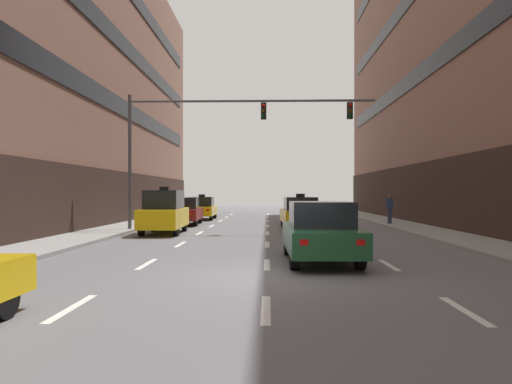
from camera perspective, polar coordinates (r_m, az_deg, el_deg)
name	(u,v)px	position (r m, az deg, el deg)	size (l,w,h in m)	color
ground_plane	(267,278)	(11.21, 1.30, -10.32)	(120.00, 120.00, 0.00)	slate
lane_stripe_l1_s3	(72,308)	(8.94, -21.41, -12.92)	(0.16, 2.00, 0.01)	silver
lane_stripe_l1_s4	(147,264)	(13.61, -13.08, -8.47)	(0.16, 2.00, 0.01)	silver
lane_stripe_l1_s5	(180,244)	(18.45, -9.13, -6.26)	(0.16, 2.00, 0.01)	silver
lane_stripe_l1_s6	(200,233)	(23.36, -6.85, -4.96)	(0.16, 2.00, 0.01)	silver
lane_stripe_l1_s7	(212,226)	(28.30, -5.37, -4.10)	(0.16, 2.00, 0.01)	silver
lane_stripe_l1_s8	(220,221)	(33.26, -4.33, -3.50)	(0.16, 2.00, 0.01)	silver
lane_stripe_l1_s9	(227,217)	(38.23, -3.57, -3.06)	(0.16, 2.00, 0.01)	silver
lane_stripe_l1_s10	(232,214)	(43.21, -2.97, -2.71)	(0.16, 2.00, 0.01)	silver
lane_stripe_l2_s3	(266,309)	(8.27, 1.20, -13.99)	(0.16, 2.00, 0.01)	silver
lane_stripe_l2_s4	(267,264)	(13.18, 1.33, -8.75)	(0.16, 2.00, 0.01)	silver
lane_stripe_l2_s5	(267,244)	(18.14, 1.39, -6.37)	(0.16, 2.00, 0.01)	silver
lane_stripe_l2_s6	(268,233)	(23.11, 1.42, -5.01)	(0.16, 2.00, 0.01)	silver
lane_stripe_l2_s7	(268,226)	(28.10, 1.44, -4.13)	(0.16, 2.00, 0.01)	silver
lane_stripe_l2_s8	(268,221)	(33.09, 1.46, -3.52)	(0.16, 2.00, 0.01)	silver
lane_stripe_l2_s9	(268,217)	(38.08, 1.47, -3.07)	(0.16, 2.00, 0.01)	silver
lane_stripe_l2_s10	(268,214)	(43.07, 1.48, -2.72)	(0.16, 2.00, 0.01)	silver
lane_stripe_l3_s3	(464,310)	(8.91, 23.91, -12.97)	(0.16, 2.00, 0.01)	silver
lane_stripe_l3_s4	(389,265)	(13.59, 15.77, -8.49)	(0.16, 2.00, 0.01)	silver
lane_stripe_l3_s5	(355,245)	(18.44, 11.93, -6.27)	(0.16, 2.00, 0.01)	silver
lane_stripe_l3_s6	(336,233)	(23.35, 9.71, -4.96)	(0.16, 2.00, 0.01)	silver
lane_stripe_l3_s7	(324,226)	(28.29, 8.26, -4.10)	(0.16, 2.00, 0.01)	silver
lane_stripe_l3_s8	(316,221)	(33.25, 7.25, -3.50)	(0.16, 2.00, 0.01)	silver
lane_stripe_l3_s9	(310,217)	(38.22, 6.51, -3.06)	(0.16, 2.00, 0.01)	silver
lane_stripe_l3_s10	(305,214)	(43.20, 5.93, -2.71)	(0.16, 2.00, 0.01)	silver
taxi_driving_1	(164,212)	(23.27, -11.05, -2.40)	(1.96, 4.40, 2.28)	black
taxi_driving_2	(300,213)	(26.35, 5.35, -2.54)	(2.15, 4.73, 1.93)	black
car_driving_3	(320,232)	(13.67, 7.79, -4.85)	(2.02, 4.67, 1.74)	black
car_driving_4	(184,211)	(29.45, -8.65, -2.32)	(2.11, 4.62, 1.70)	black
taxi_driving_5	(202,208)	(35.11, -6.55, -1.97)	(1.95, 4.51, 1.86)	black
traffic_signal_0	(216,128)	(24.38, -4.89, 7.67)	(12.62, 0.35, 6.89)	#4C4C51
pedestrian_0	(390,207)	(29.28, 15.88, -1.74)	(0.48, 0.33, 1.72)	#383D59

